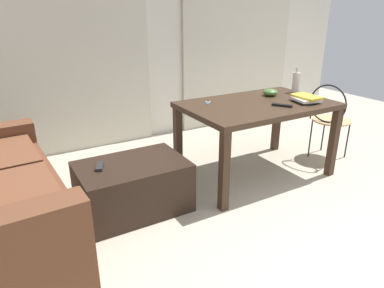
{
  "coord_description": "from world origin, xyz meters",
  "views": [
    {
      "loc": [
        -1.98,
        -0.64,
        1.59
      ],
      "look_at": [
        -0.46,
        1.97,
        0.41
      ],
      "focal_mm": 32.55,
      "sensor_mm": 36.0,
      "label": 1
    }
  ],
  "objects_px": {
    "craft_table": "(257,112)",
    "bottle_near": "(296,82)",
    "wire_chair": "(330,114)",
    "bowl": "(270,92)",
    "tv_remote_primary": "(100,166)",
    "tv_remote_on_table": "(282,105)",
    "scissors": "(208,103)",
    "book_stack": "(306,99)",
    "coffee_table": "(133,187)"
  },
  "relations": [
    {
      "from": "tv_remote_on_table",
      "to": "scissors",
      "type": "xyz_separation_m",
      "value": [
        -0.53,
        0.44,
        -0.01
      ]
    },
    {
      "from": "bowl",
      "to": "tv_remote_on_table",
      "type": "xyz_separation_m",
      "value": [
        -0.19,
        -0.38,
        -0.03
      ]
    },
    {
      "from": "tv_remote_primary",
      "to": "craft_table",
      "type": "bearing_deg",
      "value": 20.51
    },
    {
      "from": "craft_table",
      "to": "bottle_near",
      "type": "distance_m",
      "value": 0.68
    },
    {
      "from": "wire_chair",
      "to": "book_stack",
      "type": "xyz_separation_m",
      "value": [
        -0.52,
        -0.11,
        0.26
      ]
    },
    {
      "from": "wire_chair",
      "to": "tv_remote_on_table",
      "type": "height_order",
      "value": "wire_chair"
    },
    {
      "from": "wire_chair",
      "to": "bowl",
      "type": "bearing_deg",
      "value": 158.03
    },
    {
      "from": "coffee_table",
      "to": "bottle_near",
      "type": "height_order",
      "value": "bottle_near"
    },
    {
      "from": "tv_remote_primary",
      "to": "tv_remote_on_table",
      "type": "bearing_deg",
      "value": 13.31
    },
    {
      "from": "scissors",
      "to": "book_stack",
      "type": "bearing_deg",
      "value": -27.11
    },
    {
      "from": "wire_chair",
      "to": "tv_remote_primary",
      "type": "relative_size",
      "value": 5.56
    },
    {
      "from": "scissors",
      "to": "tv_remote_primary",
      "type": "relative_size",
      "value": 0.74
    },
    {
      "from": "scissors",
      "to": "tv_remote_on_table",
      "type": "bearing_deg",
      "value": -39.57
    },
    {
      "from": "coffee_table",
      "to": "tv_remote_on_table",
      "type": "bearing_deg",
      "value": -7.5
    },
    {
      "from": "book_stack",
      "to": "tv_remote_on_table",
      "type": "height_order",
      "value": "book_stack"
    },
    {
      "from": "wire_chair",
      "to": "bowl",
      "type": "xyz_separation_m",
      "value": [
        -0.64,
        0.26,
        0.26
      ]
    },
    {
      "from": "bowl",
      "to": "scissors",
      "type": "bearing_deg",
      "value": 175.19
    },
    {
      "from": "coffee_table",
      "to": "tv_remote_on_table",
      "type": "xyz_separation_m",
      "value": [
        1.42,
        -0.19,
        0.55
      ]
    },
    {
      "from": "bottle_near",
      "to": "tv_remote_primary",
      "type": "relative_size",
      "value": 1.73
    },
    {
      "from": "bowl",
      "to": "book_stack",
      "type": "xyz_separation_m",
      "value": [
        0.12,
        -0.37,
        -0.0
      ]
    },
    {
      "from": "coffee_table",
      "to": "craft_table",
      "type": "bearing_deg",
      "value": 1.1
    },
    {
      "from": "bowl",
      "to": "wire_chair",
      "type": "bearing_deg",
      "value": -21.97
    },
    {
      "from": "bottle_near",
      "to": "book_stack",
      "type": "xyz_separation_m",
      "value": [
        -0.22,
        -0.35,
        -0.08
      ]
    },
    {
      "from": "wire_chair",
      "to": "scissors",
      "type": "distance_m",
      "value": 1.42
    },
    {
      "from": "scissors",
      "to": "coffee_table",
      "type": "bearing_deg",
      "value": -164.14
    },
    {
      "from": "bowl",
      "to": "book_stack",
      "type": "relative_size",
      "value": 0.54
    },
    {
      "from": "tv_remote_on_table",
      "to": "tv_remote_primary",
      "type": "bearing_deg",
      "value": 137.87
    },
    {
      "from": "wire_chair",
      "to": "book_stack",
      "type": "distance_m",
      "value": 0.59
    },
    {
      "from": "coffee_table",
      "to": "wire_chair",
      "type": "distance_m",
      "value": 2.28
    },
    {
      "from": "craft_table",
      "to": "book_stack",
      "type": "distance_m",
      "value": 0.49
    },
    {
      "from": "coffee_table",
      "to": "book_stack",
      "type": "distance_m",
      "value": 1.83
    },
    {
      "from": "coffee_table",
      "to": "bowl",
      "type": "bearing_deg",
      "value": 6.75
    },
    {
      "from": "tv_remote_primary",
      "to": "wire_chair",
      "type": "bearing_deg",
      "value": 18.7
    },
    {
      "from": "coffee_table",
      "to": "book_stack",
      "type": "xyz_separation_m",
      "value": [
        1.73,
        -0.18,
        0.57
      ]
    },
    {
      "from": "book_stack",
      "to": "scissors",
      "type": "xyz_separation_m",
      "value": [
        -0.85,
        0.43,
        -0.03
      ]
    },
    {
      "from": "bowl",
      "to": "coffee_table",
      "type": "bearing_deg",
      "value": -173.25
    },
    {
      "from": "book_stack",
      "to": "tv_remote_primary",
      "type": "relative_size",
      "value": 1.82
    },
    {
      "from": "bowl",
      "to": "scissors",
      "type": "xyz_separation_m",
      "value": [
        -0.72,
        0.06,
        -0.03
      ]
    },
    {
      "from": "bowl",
      "to": "tv_remote_on_table",
      "type": "relative_size",
      "value": 0.81
    },
    {
      "from": "craft_table",
      "to": "scissors",
      "type": "height_order",
      "value": "scissors"
    },
    {
      "from": "book_stack",
      "to": "tv_remote_primary",
      "type": "xyz_separation_m",
      "value": [
        -1.98,
        0.23,
        -0.35
      ]
    },
    {
      "from": "craft_table",
      "to": "tv_remote_on_table",
      "type": "height_order",
      "value": "tv_remote_on_table"
    },
    {
      "from": "coffee_table",
      "to": "bottle_near",
      "type": "bearing_deg",
      "value": 5.06
    },
    {
      "from": "craft_table",
      "to": "bowl",
      "type": "distance_m",
      "value": 0.37
    },
    {
      "from": "tv_remote_on_table",
      "to": "scissors",
      "type": "bearing_deg",
      "value": 106.38
    },
    {
      "from": "bottle_near",
      "to": "tv_remote_on_table",
      "type": "bearing_deg",
      "value": -145.95
    },
    {
      "from": "craft_table",
      "to": "bottle_near",
      "type": "bearing_deg",
      "value": 13.0
    },
    {
      "from": "coffee_table",
      "to": "tv_remote_primary",
      "type": "bearing_deg",
      "value": 168.63
    },
    {
      "from": "coffee_table",
      "to": "scissors",
      "type": "relative_size",
      "value": 7.63
    },
    {
      "from": "wire_chair",
      "to": "scissors",
      "type": "relative_size",
      "value": 7.51
    }
  ]
}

